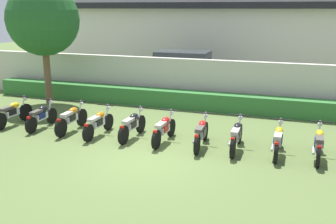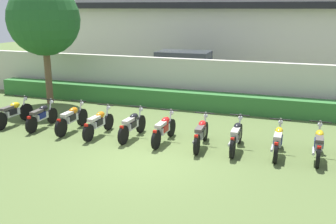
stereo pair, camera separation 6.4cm
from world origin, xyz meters
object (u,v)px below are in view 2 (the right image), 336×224
object	(u,v)px
motorcycle_in_row_9	(319,144)
tree_near_inspector	(44,20)
motorcycle_in_row_0	(13,113)
motorcycle_in_row_6	(201,133)
motorcycle_in_row_3	(98,123)
motorcycle_in_row_7	(236,136)
motorcycle_in_row_5	(164,129)
motorcycle_in_row_1	(42,116)
motorcycle_in_row_2	(72,118)
parked_car	(186,70)
motorcycle_in_row_8	(278,140)
motorcycle_in_row_4	(132,125)

from	to	relation	value
motorcycle_in_row_9	tree_near_inspector	bearing A→B (deg)	75.58
tree_near_inspector	motorcycle_in_row_0	xyz separation A→B (m)	(0.78, -3.25, -3.11)
motorcycle_in_row_6	motorcycle_in_row_3	bearing A→B (deg)	87.31
motorcycle_in_row_6	motorcycle_in_row_7	size ratio (longest dim) A/B	0.98
motorcycle_in_row_0	motorcycle_in_row_5	world-z (taller)	motorcycle_in_row_0
motorcycle_in_row_1	motorcycle_in_row_2	size ratio (longest dim) A/B	0.92
motorcycle_in_row_7	parked_car	bearing A→B (deg)	24.89
motorcycle_in_row_8	motorcycle_in_row_9	xyz separation A→B (m)	(1.08, 0.07, 0.01)
parked_car	motorcycle_in_row_7	world-z (taller)	parked_car
motorcycle_in_row_3	motorcycle_in_row_6	size ratio (longest dim) A/B	0.99
parked_car	tree_near_inspector	size ratio (longest dim) A/B	0.89
motorcycle_in_row_6	motorcycle_in_row_7	world-z (taller)	motorcycle_in_row_7
motorcycle_in_row_1	motorcycle_in_row_3	xyz separation A→B (m)	(2.28, -0.09, 0.00)
motorcycle_in_row_2	motorcycle_in_row_6	distance (m)	4.53
parked_car	motorcycle_in_row_2	xyz separation A→B (m)	(-1.52, -8.44, -0.49)
tree_near_inspector	motorcycle_in_row_7	distance (m)	9.79
tree_near_inspector	motorcycle_in_row_2	distance (m)	5.45
motorcycle_in_row_7	motorcycle_in_row_9	world-z (taller)	motorcycle_in_row_7
parked_car	tree_near_inspector	xyz separation A→B (m)	(-4.66, -5.27, 2.63)
parked_car	motorcycle_in_row_5	distance (m)	8.70
parked_car	motorcycle_in_row_7	bearing A→B (deg)	-66.08
motorcycle_in_row_0	motorcycle_in_row_5	bearing A→B (deg)	-87.47
motorcycle_in_row_1	motorcycle_in_row_5	world-z (taller)	motorcycle_in_row_5
motorcycle_in_row_1	motorcycle_in_row_3	world-z (taller)	motorcycle_in_row_3
parked_car	motorcycle_in_row_5	size ratio (longest dim) A/B	2.46
motorcycle_in_row_2	motorcycle_in_row_8	bearing A→B (deg)	-90.78
motorcycle_in_row_6	motorcycle_in_row_7	distance (m)	1.04
motorcycle_in_row_7	motorcycle_in_row_8	world-z (taller)	motorcycle_in_row_7
motorcycle_in_row_3	motorcycle_in_row_6	world-z (taller)	motorcycle_in_row_6
motorcycle_in_row_5	motorcycle_in_row_8	size ratio (longest dim) A/B	1.01
motorcycle_in_row_6	motorcycle_in_row_8	bearing A→B (deg)	-91.30
motorcycle_in_row_2	motorcycle_in_row_4	bearing A→B (deg)	-90.86
tree_near_inspector	motorcycle_in_row_6	xyz separation A→B (m)	(7.68, -3.25, -3.12)
parked_car	motorcycle_in_row_8	xyz separation A→B (m)	(5.23, -8.44, -0.49)
motorcycle_in_row_2	motorcycle_in_row_3	world-z (taller)	motorcycle_in_row_2
motorcycle_in_row_3	motorcycle_in_row_4	xyz separation A→B (m)	(1.16, 0.11, 0.01)
motorcycle_in_row_2	motorcycle_in_row_5	xyz separation A→B (m)	(3.34, -0.05, -0.01)
motorcycle_in_row_1	motorcycle_in_row_9	distance (m)	9.02
motorcycle_in_row_0	motorcycle_in_row_6	world-z (taller)	motorcycle_in_row_0
parked_car	motorcycle_in_row_0	world-z (taller)	parked_car
motorcycle_in_row_7	motorcycle_in_row_9	xyz separation A→B (m)	(2.26, 0.07, -0.00)
motorcycle_in_row_0	motorcycle_in_row_2	distance (m)	2.37
motorcycle_in_row_2	motorcycle_in_row_4	distance (m)	2.24
motorcycle_in_row_2	motorcycle_in_row_7	world-z (taller)	same
motorcycle_in_row_8	motorcycle_in_row_1	bearing A→B (deg)	90.38
motorcycle_in_row_2	motorcycle_in_row_9	bearing A→B (deg)	-90.28
motorcycle_in_row_7	motorcycle_in_row_8	xyz separation A→B (m)	(1.18, -0.00, -0.01)
motorcycle_in_row_8	motorcycle_in_row_9	bearing A→B (deg)	-86.18
motorcycle_in_row_0	motorcycle_in_row_2	world-z (taller)	motorcycle_in_row_0
motorcycle_in_row_3	motorcycle_in_row_8	xyz separation A→B (m)	(5.67, 0.11, 0.01)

